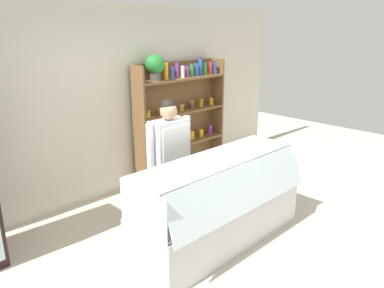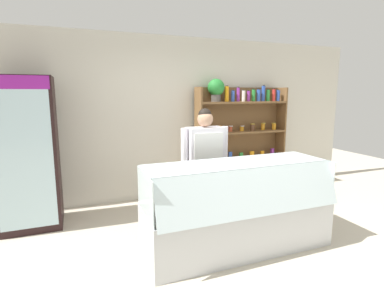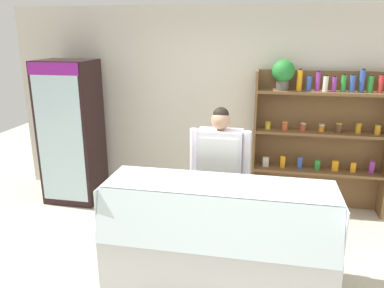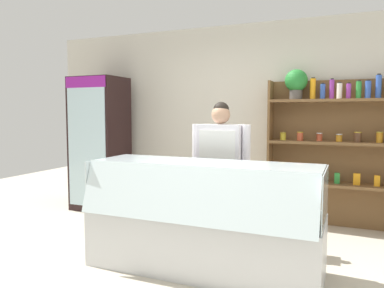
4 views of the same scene
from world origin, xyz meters
name	(u,v)px [view 4 (image 4 of 4)]	position (x,y,z in m)	size (l,w,h in m)	color
ground_plane	(210,276)	(0.00, 0.00, 0.00)	(12.00, 12.00, 0.00)	beige
back_wall	(264,121)	(0.00, 2.18, 1.35)	(6.80, 0.10, 2.70)	beige
drinks_fridge	(100,144)	(-2.38, 1.62, 1.00)	(0.74, 0.63, 1.99)	black
shelving_unit	(333,138)	(0.93, 1.95, 1.15)	(1.71, 0.29, 2.01)	brown
deli_display_case	(203,237)	(-0.11, 0.11, 0.31)	(2.14, 0.79, 1.01)	silver
shop_clerk	(220,160)	(-0.19, 0.85, 0.93)	(0.67, 0.25, 1.58)	#4C4233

